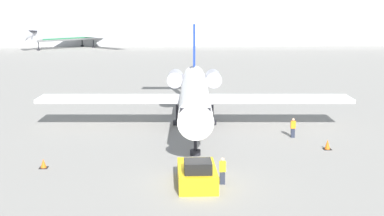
{
  "coord_description": "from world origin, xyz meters",
  "views": [
    {
      "loc": [
        -1.94,
        -31.59,
        11.15
      ],
      "look_at": [
        0.0,
        9.28,
        3.16
      ],
      "focal_mm": 50.0,
      "sensor_mm": 36.0,
      "label": 1
    }
  ],
  "objects": [
    {
      "name": "airplane_main",
      "position": [
        0.6,
        16.84,
        3.19
      ],
      "size": [
        28.76,
        24.5,
        9.13
      ],
      "color": "white",
      "rests_on": "ground"
    },
    {
      "name": "worker_near_tug",
      "position": [
        1.49,
        0.37,
        0.91
      ],
      "size": [
        0.4,
        0.24,
        1.73
      ],
      "color": "#232838",
      "rests_on": "ground"
    },
    {
      "name": "airplane_parked_far_left",
      "position": [
        -23.41,
        109.28,
        3.94
      ],
      "size": [
        29.28,
        27.62,
        11.03
      ],
      "color": "silver",
      "rests_on": "ground"
    },
    {
      "name": "worker_by_wing",
      "position": [
        8.7,
        12.0,
        0.87
      ],
      "size": [
        0.4,
        0.24,
        1.68
      ],
      "color": "#232838",
      "rests_on": "ground"
    },
    {
      "name": "terminal_building",
      "position": [
        0.0,
        120.0,
        7.44
      ],
      "size": [
        180.0,
        16.8,
        14.83
      ],
      "color": "#B2B2B7",
      "rests_on": "ground"
    },
    {
      "name": "pushback_tug",
      "position": [
        -0.11,
        0.35,
        0.68
      ],
      "size": [
        2.36,
        4.53,
        1.82
      ],
      "color": "yellow",
      "rests_on": "ground"
    },
    {
      "name": "traffic_cone_left",
      "position": [
        -10.52,
        4.3,
        0.31
      ],
      "size": [
        0.57,
        0.57,
        0.66
      ],
      "color": "black",
      "rests_on": "ground"
    },
    {
      "name": "ground_plane",
      "position": [
        0.0,
        0.0,
        0.0
      ],
      "size": [
        600.0,
        600.0,
        0.0
      ],
      "primitive_type": "plane",
      "color": "gray"
    },
    {
      "name": "traffic_cone_right",
      "position": [
        10.52,
        8.13,
        0.38
      ],
      "size": [
        0.59,
        0.59,
        0.79
      ],
      "color": "black",
      "rests_on": "ground"
    }
  ]
}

